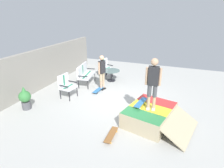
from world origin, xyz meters
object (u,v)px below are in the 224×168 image
patio_table (111,73)px  person_watching (102,70)px  potted_plant (25,98)px  skateboard_by_bench (98,90)px  patio_chair_near_house (105,66)px  patio_chair_by_wall (66,84)px  skateboard_spare (111,135)px  skateboard_on_ramp (141,103)px  patio_bench (85,73)px  person_skater (153,81)px  skate_ramp (150,115)px

patio_table → person_watching: 1.33m
potted_plant → skateboard_by_bench: bearing=-37.3°
patio_chair_near_house → patio_chair_by_wall: 3.06m
person_watching → potted_plant: size_ratio=1.78×
skateboard_spare → patio_chair_near_house: bearing=25.0°
patio_chair_near_house → skateboard_on_ramp: size_ratio=1.24×
patio_bench → patio_chair_near_house: size_ratio=1.30×
skateboard_by_bench → skateboard_spare: size_ratio=1.01×
patio_table → person_watching: (-1.22, -0.02, 0.54)m
patio_table → skateboard_by_bench: 1.55m
person_skater → patio_chair_near_house: bearing=40.5°
person_skater → potted_plant: (-0.68, 4.57, -1.07)m
patio_bench → person_skater: person_skater is taller
person_watching → skateboard_spare: person_watching is taller
patio_bench → patio_table: size_ratio=1.47×
patio_bench → skateboard_on_ramp: size_ratio=1.61×
patio_table → skateboard_on_ramp: skateboard_on_ramp is taller
patio_bench → potted_plant: (-3.05, 0.87, -0.15)m
skateboard_spare → patio_table: bearing=21.2°
skate_ramp → person_watching: person_watching is taller
patio_chair_by_wall → patio_bench: bearing=-0.2°
patio_bench → patio_chair_near_house: 1.48m
patio_chair_by_wall → person_watching: size_ratio=0.62×
person_skater → potted_plant: bearing=98.5°
skateboard_spare → skateboard_on_ramp: size_ratio=0.98×
patio_bench → skateboard_on_ramp: bearing=-123.4°
skate_ramp → patio_table: (3.22, 2.65, 0.13)m
patio_chair_near_house → patio_chair_by_wall: (-3.02, 0.50, 0.00)m
skate_ramp → person_skater: 1.26m
person_skater → skateboard_spare: person_skater is taller
person_skater → skateboard_on_ramp: bearing=66.3°
skateboard_by_bench → skateboard_spare: same height
skateboard_by_bench → potted_plant: (-2.47, 1.88, 0.38)m
patio_chair_near_house → potted_plant: size_ratio=1.11×
skate_ramp → patio_table: bearing=39.5°
patio_chair_by_wall → patio_table: bearing=-22.6°
skate_ramp → patio_bench: bearing=58.4°
skate_ramp → person_watching: bearing=52.8°
person_watching → skateboard_spare: size_ratio=2.03×
patio_table → person_skater: person_skater is taller
skateboard_by_bench → skateboard_spare: (-2.90, -1.76, 0.00)m
patio_chair_by_wall → person_skater: size_ratio=0.61×
skateboard_on_ramp → patio_table: bearing=36.0°
skate_ramp → person_skater: (-0.08, 0.00, 1.25)m
skate_ramp → patio_table: 4.17m
skateboard_by_bench → patio_chair_near_house: bearing=14.6°
patio_bench → skateboard_by_bench: patio_bench is taller
patio_bench → skateboard_by_bench: 1.28m
person_skater → potted_plant: person_skater is taller
skate_ramp → person_skater: person_skater is taller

